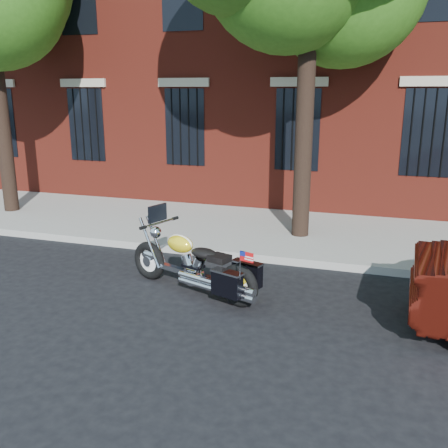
% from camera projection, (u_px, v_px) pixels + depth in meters
% --- Properties ---
extents(ground, '(120.00, 120.00, 0.00)m').
position_uv_depth(ground, '(240.00, 288.00, 8.25)').
color(ground, black).
rests_on(ground, ground).
extents(curb, '(40.00, 0.16, 0.15)m').
position_uv_depth(curb, '(260.00, 257.00, 9.50)').
color(curb, gray).
rests_on(curb, ground).
extents(sidewalk, '(40.00, 3.60, 0.15)m').
position_uv_depth(sidewalk, '(280.00, 232.00, 11.23)').
color(sidewalk, gray).
rests_on(sidewalk, ground).
extents(motorcycle, '(2.46, 1.34, 1.34)m').
position_uv_depth(motorcycle, '(197.00, 267.00, 7.87)').
color(motorcycle, black).
rests_on(motorcycle, ground).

